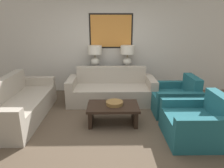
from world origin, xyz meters
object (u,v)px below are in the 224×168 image
object	(u,v)px
couch_by_back_wall	(111,91)
couch_by_side	(20,105)
console_table	(111,80)
armchair_near_camera	(196,124)
decorative_bowl	(115,103)
table_lamp_left	(95,54)
coffee_table	(113,110)
armchair_near_back_wall	(175,99)
table_lamp_right	(127,54)

from	to	relation	value
couch_by_back_wall	couch_by_side	size ratio (longest dim) A/B	1.00
console_table	armchair_near_camera	bearing A→B (deg)	-59.15
decorative_bowl	table_lamp_left	bearing A→B (deg)	105.12
decorative_bowl	armchair_near_camera	xyz separation A→B (m)	(1.37, -0.58, -0.14)
console_table	coffee_table	size ratio (longest dim) A/B	1.36
couch_by_back_wall	armchair_near_camera	xyz separation A→B (m)	(1.41, -1.70, -0.01)
decorative_bowl	armchair_near_back_wall	bearing A→B (deg)	21.22
table_lamp_right	armchair_near_back_wall	xyz separation A→B (m)	(0.98, -1.25, -0.83)
console_table	armchair_near_camera	world-z (taller)	armchair_near_camera
couch_by_side	armchair_near_back_wall	bearing A→B (deg)	5.14
armchair_near_camera	armchair_near_back_wall	bearing A→B (deg)	90.00
couch_by_side	decorative_bowl	size ratio (longest dim) A/B	6.36
couch_by_side	armchair_near_camera	xyz separation A→B (m)	(3.32, -0.82, -0.01)
couch_by_side	armchair_near_camera	size ratio (longest dim) A/B	2.24
armchair_near_back_wall	armchair_near_camera	size ratio (longest dim) A/B	1.00
armchair_near_back_wall	couch_by_back_wall	bearing A→B (deg)	157.56
couch_by_back_wall	decorative_bowl	bearing A→B (deg)	-87.65
console_table	coffee_table	bearing A→B (deg)	-89.52
table_lamp_right	couch_by_side	distance (m)	2.93
table_lamp_left	couch_by_side	distance (m)	2.29
couch_by_back_wall	coffee_table	size ratio (longest dim) A/B	2.14
table_lamp_left	armchair_near_back_wall	xyz separation A→B (m)	(1.85, -1.25, -0.83)
console_table	couch_by_back_wall	bearing A→B (deg)	-90.00
coffee_table	couch_by_back_wall	bearing A→B (deg)	90.77
decorative_bowl	couch_by_side	bearing A→B (deg)	173.21
table_lamp_left	table_lamp_right	distance (m)	0.87
couch_by_back_wall	couch_by_side	bearing A→B (deg)	-155.17
couch_by_back_wall	couch_by_side	world-z (taller)	same
table_lamp_right	armchair_near_back_wall	bearing A→B (deg)	-52.03
table_lamp_left	couch_by_back_wall	world-z (taller)	table_lamp_left
decorative_bowl	coffee_table	bearing A→B (deg)	-139.44
couch_by_back_wall	coffee_table	distance (m)	1.14
table_lamp_left	armchair_near_camera	xyz separation A→B (m)	(1.85, -2.37, -0.83)
armchair_near_back_wall	armchair_near_camera	bearing A→B (deg)	-90.00
couch_by_side	coffee_table	distance (m)	1.94
couch_by_side	coffee_table	size ratio (longest dim) A/B	2.14
coffee_table	armchair_near_back_wall	bearing A→B (deg)	21.72
table_lamp_left	table_lamp_right	xyz separation A→B (m)	(0.87, 0.00, 0.00)
table_lamp_left	couch_by_side	world-z (taller)	table_lamp_left
table_lamp_right	couch_by_back_wall	world-z (taller)	table_lamp_right
couch_by_back_wall	decorative_bowl	size ratio (longest dim) A/B	6.36
table_lamp_left	armchair_near_camera	bearing A→B (deg)	-51.99
console_table	table_lamp_right	size ratio (longest dim) A/B	2.31
decorative_bowl	armchair_near_back_wall	distance (m)	1.47
table_lamp_right	armchair_near_back_wall	distance (m)	1.79
coffee_table	armchair_near_camera	world-z (taller)	armchair_near_camera
console_table	couch_by_side	bearing A→B (deg)	-140.88
coffee_table	console_table	bearing A→B (deg)	90.48
console_table	table_lamp_right	xyz separation A→B (m)	(0.44, -0.00, 0.74)
table_lamp_left	couch_by_back_wall	bearing A→B (deg)	-56.89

